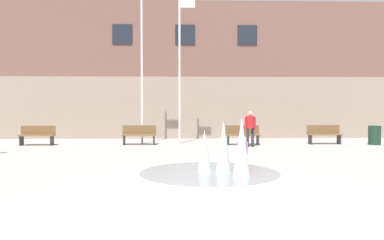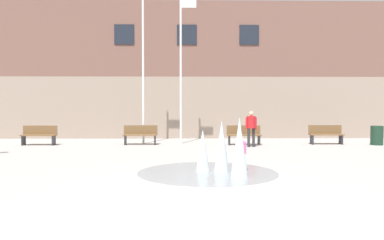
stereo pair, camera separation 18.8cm
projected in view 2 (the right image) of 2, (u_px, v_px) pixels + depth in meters
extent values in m
plane|color=gray|center=(191.00, 205.00, 6.77)|extent=(100.00, 100.00, 0.00)
cube|color=gray|center=(187.00, 108.00, 24.08)|extent=(36.00, 6.00, 3.49)
cube|color=brown|center=(187.00, 47.00, 23.95)|extent=(36.00, 6.00, 4.27)
cube|color=#1E232D|center=(124.00, 34.00, 20.85)|extent=(1.10, 0.06, 1.10)
cube|color=#1E232D|center=(187.00, 35.00, 20.92)|extent=(1.10, 0.06, 1.10)
cube|color=#1E232D|center=(249.00, 35.00, 20.99)|extent=(1.10, 0.06, 1.10)
cylinder|color=gray|center=(207.00, 172.00, 10.18)|extent=(3.79, 3.79, 0.01)
cone|color=silver|center=(222.00, 147.00, 10.17)|extent=(0.43, 0.43, 1.41)
cone|color=silver|center=(239.00, 147.00, 9.49)|extent=(0.44, 0.44, 1.52)
cone|color=silver|center=(203.00, 150.00, 10.36)|extent=(0.39, 0.39, 1.16)
cube|color=#28282D|center=(24.00, 141.00, 17.41)|extent=(0.06, 0.40, 0.44)
cube|color=#28282D|center=(54.00, 140.00, 17.44)|extent=(0.06, 0.40, 0.44)
cube|color=brown|center=(39.00, 135.00, 17.42)|extent=(1.60, 0.44, 0.05)
cube|color=brown|center=(40.00, 130.00, 17.61)|extent=(1.60, 0.04, 0.42)
cube|color=#28282D|center=(125.00, 140.00, 17.65)|extent=(0.06, 0.40, 0.44)
cube|color=#28282D|center=(155.00, 140.00, 17.68)|extent=(0.06, 0.40, 0.44)
cube|color=brown|center=(140.00, 135.00, 17.66)|extent=(1.60, 0.44, 0.05)
cube|color=brown|center=(141.00, 130.00, 17.85)|extent=(1.60, 0.04, 0.42)
cube|color=#28282D|center=(229.00, 140.00, 17.55)|extent=(0.06, 0.40, 0.44)
cube|color=#28282D|center=(259.00, 140.00, 17.57)|extent=(0.06, 0.40, 0.44)
cube|color=brown|center=(244.00, 135.00, 17.55)|extent=(1.60, 0.44, 0.05)
cube|color=brown|center=(243.00, 130.00, 17.74)|extent=(1.60, 0.04, 0.42)
cube|color=#28282D|center=(312.00, 140.00, 17.82)|extent=(0.06, 0.40, 0.44)
cube|color=#28282D|center=(341.00, 140.00, 17.85)|extent=(0.06, 0.40, 0.44)
cube|color=brown|center=(326.00, 135.00, 17.82)|extent=(1.60, 0.44, 0.05)
cube|color=brown|center=(325.00, 129.00, 18.02)|extent=(1.60, 0.04, 0.42)
cylinder|color=#28282D|center=(249.00, 138.00, 16.66)|extent=(0.12, 0.12, 0.84)
cylinder|color=#28282D|center=(254.00, 138.00, 16.67)|extent=(0.12, 0.12, 0.84)
cube|color=red|center=(251.00, 122.00, 16.64)|extent=(0.39, 0.38, 0.54)
sphere|color=tan|center=(251.00, 114.00, 16.63)|extent=(0.21, 0.21, 0.21)
cylinder|color=red|center=(246.00, 123.00, 16.64)|extent=(0.08, 0.08, 0.55)
cylinder|color=red|center=(256.00, 123.00, 16.65)|extent=(0.08, 0.08, 0.55)
cylinder|color=#1E233D|center=(238.00, 162.00, 10.32)|extent=(0.07, 0.07, 0.52)
cylinder|color=#1E233D|center=(243.00, 162.00, 10.32)|extent=(0.07, 0.07, 0.52)
cube|color=pink|center=(241.00, 147.00, 10.30)|extent=(0.17, 0.23, 0.33)
sphere|color=beige|center=(241.00, 138.00, 10.29)|extent=(0.13, 0.13, 0.13)
cylinder|color=pink|center=(236.00, 148.00, 10.30)|extent=(0.05, 0.05, 0.34)
cylinder|color=pink|center=(245.00, 148.00, 10.31)|extent=(0.05, 0.05, 0.34)
cylinder|color=silver|center=(143.00, 63.00, 18.04)|extent=(0.10, 0.10, 7.81)
cylinder|color=silver|center=(181.00, 67.00, 18.08)|extent=(0.10, 0.10, 7.42)
cube|color=silver|center=(189.00, 3.00, 17.98)|extent=(0.70, 0.02, 0.45)
cylinder|color=#193323|center=(377.00, 135.00, 17.53)|extent=(0.56, 0.56, 0.90)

